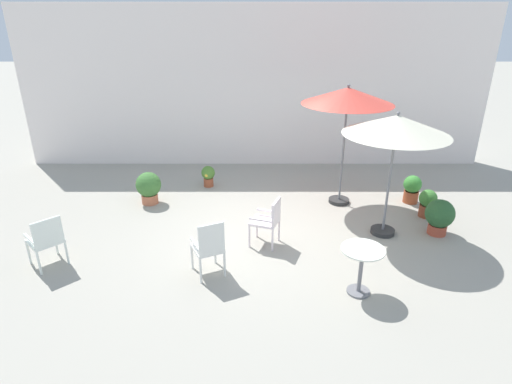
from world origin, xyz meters
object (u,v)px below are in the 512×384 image
Objects in this scene: patio_umbrella_0 at (398,127)px; potted_plant_2 at (414,188)px; patio_umbrella_1 at (350,98)px; potted_plant_1 at (150,186)px; patio_chair_0 at (270,219)px; patio_chair_1 at (48,238)px; potted_plant_4 at (429,203)px; potted_plant_0 at (441,216)px; cafe_table_0 at (363,263)px; potted_plant_3 at (210,175)px; patio_chair_2 at (211,245)px.

patio_umbrella_0 is 2.40m from potted_plant_2.
potted_plant_1 is at bearing -179.45° from patio_umbrella_1.
patio_umbrella_0 is 2.62× the size of patio_chair_0.
patio_chair_1 is at bearing -169.03° from patio_umbrella_0.
patio_chair_1 reaches higher than potted_plant_4.
potted_plant_0 is at bearing -42.02° from patio_umbrella_1.
cafe_table_0 is 0.85× the size of patio_chair_0.
cafe_table_0 is at bearing -39.71° from potted_plant_1.
patio_umbrella_1 reaches higher than patio_umbrella_0.
patio_chair_1 reaches higher than potted_plant_1.
patio_umbrella_1 is 3.64m from cafe_table_0.
cafe_table_0 is 1.88m from patio_chair_0.
potted_plant_3 is (-4.45, 0.91, -0.04)m from potted_plant_2.
potted_plant_0 is (6.66, 1.08, -0.13)m from patio_chair_1.
patio_umbrella_0 is 2.50m from cafe_table_0.
cafe_table_0 is at bearing -115.38° from patio_umbrella_0.
cafe_table_0 is 1.21× the size of potted_plant_2.
patio_chair_1 reaches higher than cafe_table_0.
potted_plant_1 is at bearing 163.87° from patio_umbrella_0.
cafe_table_0 is (-0.29, -3.18, -1.75)m from patio_umbrella_1.
patio_umbrella_1 reaches higher than potted_plant_0.
patio_umbrella_1 is 2.63× the size of patio_chair_2.
potted_plant_2 is 4.55m from potted_plant_3.
patio_umbrella_0 is at bearing 178.75° from potted_plant_0.
potted_plant_0 is (1.85, 1.78, -0.13)m from cafe_table_0.
cafe_table_0 is 4.86m from patio_chair_1.
potted_plant_2 is 1.06× the size of potted_plant_4.
potted_plant_4 is at bearing 85.15° from potted_plant_0.
patio_chair_2 reaches higher than potted_plant_0.
patio_chair_2 is 1.37× the size of potted_plant_1.
patio_chair_2 reaches higher than patio_chair_1.
patio_chair_2 is at bearing -161.70° from potted_plant_0.
patio_chair_1 is 2.61m from patio_chair_2.
patio_chair_2 is at bearing -5.86° from patio_chair_1.
potted_plant_0 is at bearing -89.50° from potted_plant_2.
potted_plant_1 is (-1.57, 2.70, -0.15)m from patio_chair_2.
patio_umbrella_1 reaches higher than potted_plant_4.
patio_chair_1 is 1.45× the size of potted_plant_2.
potted_plant_4 is at bearing -22.76° from patio_umbrella_1.
patio_umbrella_1 is at bearing 112.10° from patio_umbrella_0.
patio_chair_2 is 4.28m from potted_plant_0.
potted_plant_2 is (4.05, 2.75, -0.21)m from patio_chair_2.
potted_plant_0 is 1.41m from potted_plant_2.
potted_plant_4 is at bearing 14.99° from patio_chair_1.
potted_plant_3 is 4.80m from potted_plant_4.
patio_chair_0 is at bearing -63.76° from potted_plant_3.
potted_plant_2 is at bearing 20.53° from patio_chair_1.
patio_umbrella_1 is 2.62m from potted_plant_4.
patio_chair_0 is at bearing -172.76° from potted_plant_0.
patio_chair_2 is 4.90m from potted_plant_2.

